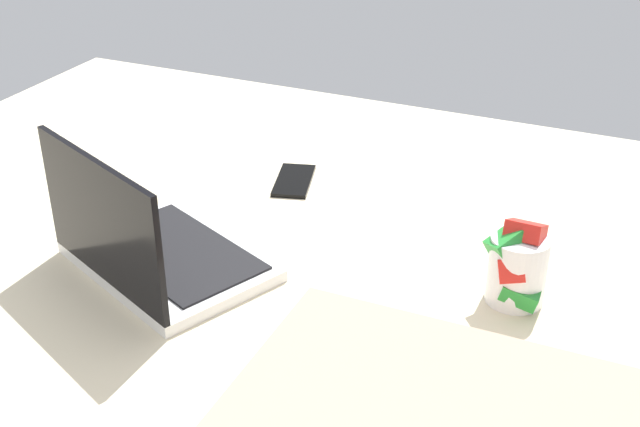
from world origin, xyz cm
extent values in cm
cube|color=beige|center=(0.00, 0.00, 9.00)|extent=(180.00, 140.00, 18.00)
cube|color=silver|center=(9.89, 15.80, 19.00)|extent=(39.49, 34.39, 2.00)
cube|color=black|center=(9.28, 14.43, 20.20)|extent=(33.40, 27.29, 0.40)
cube|color=black|center=(14.34, 25.86, 30.50)|extent=(30.58, 14.28, 21.00)
cylinder|color=silver|center=(-44.06, 2.48, 23.50)|extent=(9.00, 9.00, 11.00)
cube|color=#268C33|center=(-45.28, 3.93, 21.07)|extent=(6.28, 6.44, 4.30)
cube|color=red|center=(-44.07, 2.48, 22.81)|extent=(6.12, 5.58, 5.02)
cube|color=red|center=(-43.50, 4.47, 24.55)|extent=(5.44, 7.10, 6.10)
cube|color=red|center=(-44.00, 2.32, 26.30)|extent=(7.10, 7.38, 4.24)
cube|color=#268C33|center=(-42.14, 3.46, 28.04)|extent=(7.15, 6.87, 5.73)
cube|color=red|center=(-44.40, 1.71, 29.78)|extent=(6.11, 5.39, 4.35)
cube|color=black|center=(4.61, -20.71, 18.40)|extent=(10.42, 15.34, 0.80)
camera|label=1|loc=(-59.98, 112.36, 90.97)|focal=46.71mm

